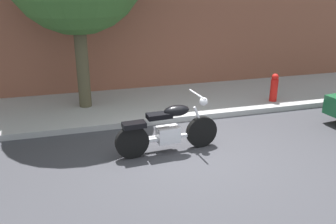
% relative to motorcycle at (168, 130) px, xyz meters
% --- Properties ---
extents(ground_plane, '(60.00, 60.00, 0.00)m').
position_rel_motorcycle_xyz_m(ground_plane, '(0.48, -0.25, -0.48)').
color(ground_plane, '#38383D').
extents(sidewalk, '(18.81, 2.82, 0.14)m').
position_rel_motorcycle_xyz_m(sidewalk, '(0.48, 2.87, -0.41)').
color(sidewalk, '#A5A5A5').
rests_on(sidewalk, ground).
extents(motorcycle, '(2.12, 0.70, 1.15)m').
position_rel_motorcycle_xyz_m(motorcycle, '(0.00, 0.00, 0.00)').
color(motorcycle, black).
rests_on(motorcycle, ground).
extents(fire_hydrant, '(0.20, 0.20, 0.91)m').
position_rel_motorcycle_xyz_m(fire_hydrant, '(3.58, 1.96, -0.02)').
color(fire_hydrant, red).
rests_on(fire_hydrant, ground).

